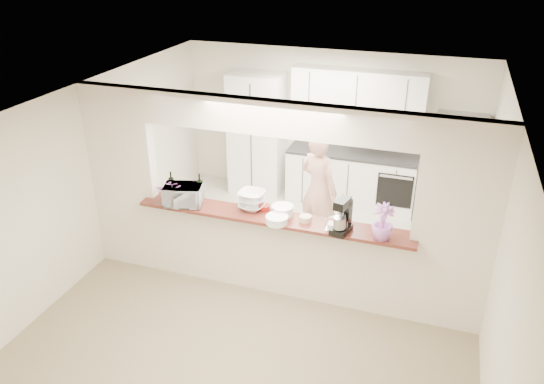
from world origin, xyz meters
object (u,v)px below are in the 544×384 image
at_px(refrigerator, 455,171).
at_px(person, 319,190).
at_px(stand_mixer, 342,217).
at_px(toaster_oven, 183,195).

relative_size(refrigerator, person, 1.00).
relative_size(stand_mixer, person, 0.25).
bearing_deg(person, toaster_oven, 72.18).
relative_size(toaster_oven, person, 0.27).
bearing_deg(stand_mixer, toaster_oven, 178.96).
height_order(toaster_oven, stand_mixer, stand_mixer).
bearing_deg(refrigerator, toaster_oven, -139.33).
xyz_separation_m(refrigerator, person, (-1.82, -1.32, 0.00)).
height_order(refrigerator, person, person).
bearing_deg(stand_mixer, person, 113.14).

